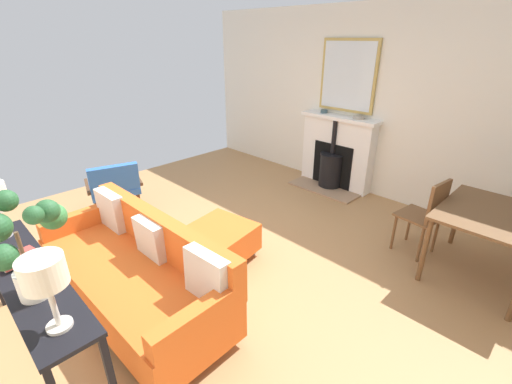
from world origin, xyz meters
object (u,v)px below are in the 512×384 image
(mantel_bowl_near, at_px, (324,111))
(mantel_bowl_far, at_px, (359,117))
(dining_chair_near_fireplace, at_px, (427,212))
(fireplace, at_px, (335,156))
(book_stack, at_px, (19,259))
(sofa, at_px, (137,272))
(armchair_accent, at_px, (114,186))
(potted_plant, at_px, (16,237))
(ottoman, at_px, (222,239))
(console_table, at_px, (30,284))
(dining_table, at_px, (492,221))
(table_lamp_far_end, at_px, (44,275))

(mantel_bowl_near, relative_size, mantel_bowl_far, 0.71)
(mantel_bowl_near, xyz_separation_m, dining_chair_near_fireplace, (1.02, 2.11, -0.64))
(fireplace, bearing_deg, mantel_bowl_near, -96.21)
(mantel_bowl_far, relative_size, book_stack, 0.57)
(sofa, xyz_separation_m, armchair_accent, (-0.63, -1.80, 0.09))
(potted_plant, relative_size, book_stack, 2.36)
(ottoman, height_order, console_table, console_table)
(sofa, xyz_separation_m, potted_plant, (0.79, 0.29, 0.83))
(ottoman, height_order, dining_chair_near_fireplace, dining_chair_near_fireplace)
(mantel_bowl_near, bearing_deg, book_stack, 5.51)
(sofa, relative_size, dining_table, 1.97)
(ottoman, distance_m, console_table, 1.82)
(mantel_bowl_far, distance_m, console_table, 4.43)
(mantel_bowl_near, distance_m, mantel_bowl_far, 0.61)
(potted_plant, distance_m, book_stack, 0.63)
(console_table, distance_m, table_lamp_far_end, 0.82)
(fireplace, relative_size, mantel_bowl_near, 11.11)
(console_table, height_order, dining_table, console_table)
(fireplace, distance_m, console_table, 4.39)
(mantel_bowl_near, xyz_separation_m, table_lamp_far_end, (4.41, 1.30, -0.06))
(sofa, xyz_separation_m, dining_chair_near_fireplace, (-2.62, 1.49, 0.18))
(armchair_accent, height_order, dining_chair_near_fireplace, dining_chair_near_fireplace)
(fireplace, height_order, dining_table, fireplace)
(ottoman, relative_size, book_stack, 2.56)
(console_table, bearing_deg, book_stack, -90.26)
(mantel_bowl_far, bearing_deg, armchair_accent, -30.78)
(sofa, xyz_separation_m, ottoman, (-1.00, -0.03, -0.11))
(mantel_bowl_far, bearing_deg, potted_plant, 3.81)
(potted_plant, relative_size, dining_chair_near_fireplace, 0.74)
(armchair_accent, bearing_deg, table_lamp_far_end, 60.70)
(sofa, relative_size, potted_plant, 3.15)
(ottoman, xyz_separation_m, dining_chair_near_fireplace, (-1.62, 1.52, 0.29))
(potted_plant, relative_size, dining_table, 0.63)
(mantel_bowl_near, relative_size, dining_table, 0.11)
(fireplace, xyz_separation_m, dining_chair_near_fireplace, (0.99, 1.80, 0.03))
(armchair_accent, distance_m, console_table, 2.29)
(fireplace, xyz_separation_m, armchair_accent, (2.98, -1.49, -0.06))
(mantel_bowl_far, height_order, dining_chair_near_fireplace, mantel_bowl_far)
(ottoman, distance_m, table_lamp_far_end, 2.10)
(mantel_bowl_far, xyz_separation_m, ottoman, (2.64, -0.02, -0.93))
(fireplace, bearing_deg, ottoman, 6.16)
(fireplace, relative_size, dining_chair_near_fireplace, 1.40)
(mantel_bowl_near, height_order, ottoman, mantel_bowl_near)
(mantel_bowl_far, relative_size, console_table, 0.09)
(book_stack, bearing_deg, dining_chair_near_fireplace, 153.62)
(dining_chair_near_fireplace, bearing_deg, fireplace, -118.69)
(dining_chair_near_fireplace, bearing_deg, potted_plant, -19.41)
(console_table, height_order, table_lamp_far_end, table_lamp_far_end)
(console_table, bearing_deg, armchair_accent, -127.77)
(ottoman, distance_m, potted_plant, 2.05)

